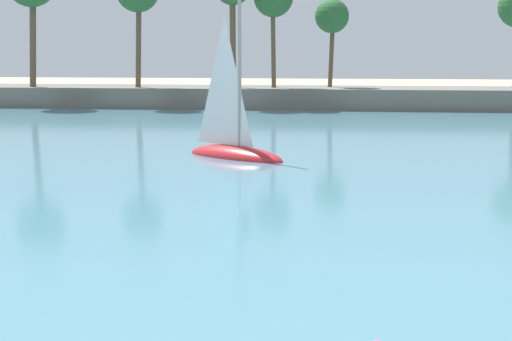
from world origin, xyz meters
TOP-DOWN VIEW (x-y plane):
  - sea at (0.00, 58.19)m, footprint 220.00×98.05m
  - palm_headland at (-1.84, 67.13)m, footprint 115.44×6.92m
  - sailboat_near_shore at (-1.97, 35.71)m, footprint 5.73×4.75m

SIDE VIEW (x-z plane):
  - sea at x=0.00m, z-range 0.00..0.06m
  - sailboat_near_shore at x=-1.97m, z-range -3.38..5.01m
  - palm_headland at x=-1.84m, z-range -3.67..9.35m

